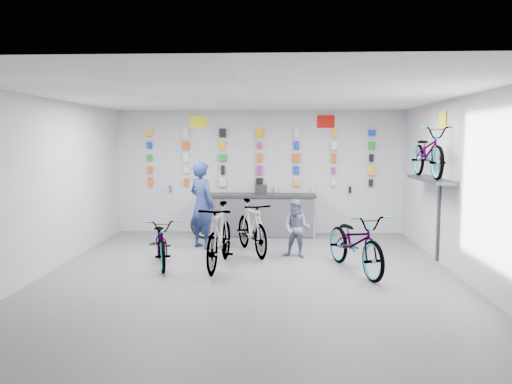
{
  "coord_description": "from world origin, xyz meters",
  "views": [
    {
      "loc": [
        0.48,
        -8.21,
        2.29
      ],
      "look_at": [
        0.03,
        1.4,
        1.28
      ],
      "focal_mm": 35.0,
      "sensor_mm": 36.0,
      "label": 1
    }
  ],
  "objects_px": {
    "bike_left": "(161,241)",
    "bike_service": "(252,227)",
    "clerk": "(202,205)",
    "counter": "(259,215)",
    "bike_right": "(355,242)",
    "bike_center": "(219,236)",
    "customer": "(297,229)"
  },
  "relations": [
    {
      "from": "bike_center",
      "to": "clerk",
      "type": "relative_size",
      "value": 1.05
    },
    {
      "from": "clerk",
      "to": "customer",
      "type": "bearing_deg",
      "value": -162.03
    },
    {
      "from": "clerk",
      "to": "customer",
      "type": "distance_m",
      "value": 2.14
    },
    {
      "from": "counter",
      "to": "bike_right",
      "type": "xyz_separation_m",
      "value": [
        1.81,
        -3.2,
        0.04
      ]
    },
    {
      "from": "bike_right",
      "to": "bike_service",
      "type": "height_order",
      "value": "bike_service"
    },
    {
      "from": "bike_service",
      "to": "bike_left",
      "type": "bearing_deg",
      "value": -169.09
    },
    {
      "from": "bike_left",
      "to": "bike_center",
      "type": "bearing_deg",
      "value": -23.34
    },
    {
      "from": "counter",
      "to": "bike_service",
      "type": "height_order",
      "value": "bike_service"
    },
    {
      "from": "bike_service",
      "to": "customer",
      "type": "bearing_deg",
      "value": -38.15
    },
    {
      "from": "bike_left",
      "to": "clerk",
      "type": "bearing_deg",
      "value": 53.91
    },
    {
      "from": "bike_left",
      "to": "clerk",
      "type": "xyz_separation_m",
      "value": [
        0.52,
        1.49,
        0.47
      ]
    },
    {
      "from": "bike_left",
      "to": "bike_service",
      "type": "height_order",
      "value": "bike_service"
    },
    {
      "from": "counter",
      "to": "bike_left",
      "type": "distance_m",
      "value": 3.34
    },
    {
      "from": "counter",
      "to": "customer",
      "type": "bearing_deg",
      "value": -69.2
    },
    {
      "from": "counter",
      "to": "customer",
      "type": "xyz_separation_m",
      "value": [
        0.83,
        -2.17,
        0.08
      ]
    },
    {
      "from": "bike_center",
      "to": "bike_left",
      "type": "bearing_deg",
      "value": 178.76
    },
    {
      "from": "bike_left",
      "to": "customer",
      "type": "relative_size",
      "value": 1.5
    },
    {
      "from": "counter",
      "to": "bike_center",
      "type": "relative_size",
      "value": 1.4
    },
    {
      "from": "bike_left",
      "to": "bike_center",
      "type": "distance_m",
      "value": 1.09
    },
    {
      "from": "customer",
      "to": "bike_service",
      "type": "bearing_deg",
      "value": -179.99
    },
    {
      "from": "bike_right",
      "to": "bike_center",
      "type": "bearing_deg",
      "value": 157.85
    },
    {
      "from": "customer",
      "to": "bike_left",
      "type": "bearing_deg",
      "value": -146.68
    },
    {
      "from": "counter",
      "to": "clerk",
      "type": "bearing_deg",
      "value": -128.98
    },
    {
      "from": "counter",
      "to": "bike_left",
      "type": "height_order",
      "value": "counter"
    },
    {
      "from": "bike_left",
      "to": "bike_center",
      "type": "xyz_separation_m",
      "value": [
        1.08,
        -0.12,
        0.13
      ]
    },
    {
      "from": "bike_right",
      "to": "customer",
      "type": "bearing_deg",
      "value": 115.85
    },
    {
      "from": "bike_left",
      "to": "clerk",
      "type": "height_order",
      "value": "clerk"
    },
    {
      "from": "bike_center",
      "to": "customer",
      "type": "relative_size",
      "value": 1.7
    },
    {
      "from": "counter",
      "to": "bike_right",
      "type": "height_order",
      "value": "bike_right"
    },
    {
      "from": "bike_right",
      "to": "clerk",
      "type": "relative_size",
      "value": 1.09
    },
    {
      "from": "bike_left",
      "to": "bike_center",
      "type": "relative_size",
      "value": 0.88
    },
    {
      "from": "bike_center",
      "to": "bike_right",
      "type": "bearing_deg",
      "value": 0.91
    }
  ]
}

